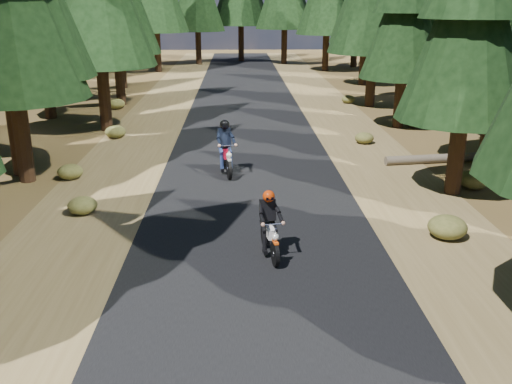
% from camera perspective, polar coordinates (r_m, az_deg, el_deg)
% --- Properties ---
extents(ground, '(120.00, 120.00, 0.00)m').
position_cam_1_polar(ground, '(12.95, 0.22, -6.73)').
color(ground, '#4B391A').
rests_on(ground, ground).
extents(road, '(6.00, 100.00, 0.01)m').
position_cam_1_polar(road, '(17.60, -0.37, 0.22)').
color(road, black).
rests_on(road, ground).
extents(shoulder_l, '(3.20, 100.00, 0.01)m').
position_cam_1_polar(shoulder_l, '(18.08, -15.11, 0.05)').
color(shoulder_l, brown).
rests_on(shoulder_l, ground).
extents(shoulder_r, '(3.20, 100.00, 0.01)m').
position_cam_1_polar(shoulder_r, '(18.30, 14.18, 0.35)').
color(shoulder_r, brown).
rests_on(shoulder_r, ground).
extents(log_near, '(5.62, 1.11, 0.32)m').
position_cam_1_polar(log_near, '(21.99, 19.65, 3.27)').
color(log_near, '#4C4233').
rests_on(log_near, ground).
extents(understory_shrubs, '(15.82, 31.24, 0.63)m').
position_cam_1_polar(understory_shrubs, '(20.96, 4.47, 3.90)').
color(understory_shrubs, '#474C1E').
rests_on(understory_shrubs, ground).
extents(rider_lead, '(0.77, 1.76, 1.51)m').
position_cam_1_polar(rider_lead, '(12.91, 1.39, -4.33)').
color(rider_lead, white).
rests_on(rider_lead, road).
extents(rider_follow, '(0.94, 2.10, 1.81)m').
position_cam_1_polar(rider_follow, '(19.12, -3.02, 3.57)').
color(rider_follow, '#A10A1D').
rests_on(rider_follow, road).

